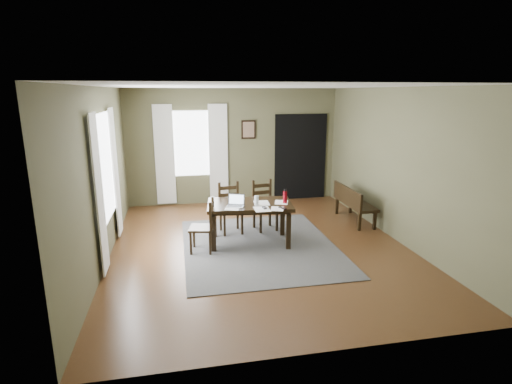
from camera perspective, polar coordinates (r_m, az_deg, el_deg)
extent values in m
cube|color=#492C16|center=(7.04, 0.48, -7.75)|extent=(5.00, 6.00, 0.01)
cube|color=brown|center=(9.57, -3.18, 6.50)|extent=(5.00, 0.02, 2.70)
cube|color=brown|center=(3.86, 9.65, -5.26)|extent=(5.00, 0.02, 2.70)
cube|color=brown|center=(6.62, -21.21, 2.12)|extent=(0.02, 6.00, 2.70)
cube|color=brown|center=(7.56, 19.43, 3.67)|extent=(0.02, 6.00, 2.70)
cube|color=white|center=(6.53, 0.53, 14.85)|extent=(5.00, 6.00, 0.02)
cube|color=#404040|center=(7.03, 0.48, -7.67)|extent=(2.60, 3.20, 0.01)
cube|color=black|center=(6.94, -0.89, -1.83)|extent=(1.54, 1.03, 0.06)
cube|color=black|center=(6.96, -0.89, -2.25)|extent=(1.37, 0.86, 0.05)
cube|color=black|center=(6.73, -6.07, -5.91)|extent=(0.09, 0.09, 0.62)
cube|color=black|center=(7.37, -5.96, -4.10)|extent=(0.09, 0.09, 0.62)
cube|color=black|center=(6.81, 4.64, -5.62)|extent=(0.09, 0.09, 0.62)
cube|color=black|center=(7.44, 3.80, -3.87)|extent=(0.09, 0.09, 0.62)
cube|color=black|center=(6.73, -7.79, -5.13)|extent=(0.47, 0.47, 0.04)
cube|color=black|center=(6.97, -8.85, -6.31)|extent=(0.04, 0.04, 0.38)
cube|color=black|center=(6.93, -6.24, -6.36)|extent=(0.04, 0.04, 0.38)
cube|color=black|center=(6.68, -9.29, -7.26)|extent=(0.04, 0.04, 0.38)
cube|color=black|center=(6.63, -6.56, -7.32)|extent=(0.04, 0.04, 0.38)
cube|color=black|center=(6.78, -6.17, -2.67)|extent=(0.05, 0.05, 0.49)
cube|color=black|center=(6.47, -6.52, -3.53)|extent=(0.05, 0.05, 0.49)
cube|color=black|center=(6.66, -6.31, -4.17)|extent=(0.08, 0.29, 0.07)
cube|color=black|center=(6.63, -6.34, -3.09)|extent=(0.08, 0.29, 0.07)
cube|color=black|center=(6.59, -6.38, -2.00)|extent=(0.08, 0.29, 0.07)
cube|color=black|center=(7.54, -3.58, -2.71)|extent=(0.46, 0.46, 0.04)
cube|color=black|center=(7.42, -4.51, -4.82)|extent=(0.04, 0.04, 0.41)
cube|color=black|center=(7.73, -5.06, -4.04)|extent=(0.04, 0.04, 0.41)
cube|color=black|center=(7.49, -2.00, -4.59)|extent=(0.04, 0.04, 0.41)
cube|color=black|center=(7.80, -2.65, -3.83)|extent=(0.04, 0.04, 0.41)
cube|color=black|center=(7.61, -5.25, -0.50)|extent=(0.05, 0.05, 0.51)
cube|color=black|center=(7.69, -2.65, -0.31)|extent=(0.05, 0.05, 0.51)
cube|color=black|center=(7.68, -3.93, -1.40)|extent=(0.31, 0.06, 0.07)
cube|color=black|center=(7.65, -3.94, -0.40)|extent=(0.31, 0.06, 0.07)
cube|color=black|center=(7.61, -3.96, 0.60)|extent=(0.31, 0.06, 0.07)
cube|color=black|center=(7.70, 1.35, -2.32)|extent=(0.49, 0.49, 0.04)
cube|color=black|center=(7.55, 0.67, -4.42)|extent=(0.05, 0.05, 0.41)
cube|color=black|center=(7.85, -0.27, -3.69)|extent=(0.05, 0.05, 0.41)
cube|color=black|center=(7.68, 3.00, -4.11)|extent=(0.05, 0.05, 0.41)
cube|color=black|center=(7.97, 1.99, -3.41)|extent=(0.05, 0.05, 0.41)
cube|color=black|center=(7.73, -0.40, -0.19)|extent=(0.05, 0.05, 0.52)
cube|color=black|center=(7.86, 2.02, 0.05)|extent=(0.05, 0.05, 0.52)
cube|color=black|center=(7.83, 0.82, -1.05)|extent=(0.31, 0.08, 0.07)
cube|color=black|center=(7.79, 0.82, -0.07)|extent=(0.31, 0.08, 0.07)
cube|color=black|center=(7.76, 0.83, 0.93)|extent=(0.31, 0.08, 0.07)
cube|color=black|center=(8.47, 13.99, -1.54)|extent=(0.42, 1.31, 0.06)
cube|color=black|center=(8.12, 16.58, -3.94)|extent=(0.06, 0.06, 0.36)
cube|color=black|center=(7.98, 14.56, -4.11)|extent=(0.06, 0.06, 0.36)
cube|color=black|center=(9.08, 13.34, -1.83)|extent=(0.06, 0.06, 0.36)
cube|color=black|center=(8.95, 11.49, -1.95)|extent=(0.06, 0.06, 0.36)
cube|color=black|center=(8.35, 12.91, -0.38)|extent=(0.05, 1.31, 0.32)
cube|color=#B7B7BC|center=(6.73, -2.99, -2.04)|extent=(0.34, 0.29, 0.01)
cube|color=#B7B7BC|center=(6.80, -2.81, -1.03)|extent=(0.28, 0.15, 0.19)
cube|color=silver|center=(6.79, -2.82, -1.05)|extent=(0.25, 0.12, 0.15)
cube|color=#3F3F42|center=(6.72, -3.01, -2.00)|extent=(0.27, 0.20, 0.00)
cube|color=#3F3F42|center=(6.60, 1.22, -2.27)|extent=(0.07, 0.10, 0.03)
cube|color=black|center=(6.62, 3.80, -2.31)|extent=(0.11, 0.16, 0.02)
cylinder|color=silver|center=(6.79, 0.07, -1.23)|extent=(0.08, 0.08, 0.16)
cylinder|color=maroon|center=(6.92, 4.17, -0.74)|extent=(0.08, 0.08, 0.21)
cylinder|color=black|center=(6.89, 4.18, 0.26)|extent=(0.05, 0.05, 0.03)
cube|color=white|center=(6.66, -3.36, -2.27)|extent=(0.31, 0.36, 0.00)
cube|color=white|center=(6.61, 3.05, -2.41)|extent=(0.27, 0.31, 0.00)
cube|color=white|center=(6.93, 0.80, -1.59)|extent=(0.28, 0.35, 0.00)
cube|color=white|center=(6.99, 3.66, -1.48)|extent=(0.30, 0.35, 0.00)
cube|color=white|center=(6.58, 0.86, -2.46)|extent=(0.26, 0.34, 0.00)
cube|color=white|center=(6.79, -20.76, 3.31)|extent=(0.01, 1.30, 1.70)
cube|color=white|center=(9.44, -9.22, 6.84)|extent=(1.00, 0.01, 1.50)
cube|color=silver|center=(6.05, -21.47, -0.43)|extent=(0.03, 0.48, 2.30)
cube|color=silver|center=(7.63, -19.42, 2.61)|extent=(0.03, 0.48, 2.30)
cube|color=silver|center=(9.44, -12.93, 5.14)|extent=(0.44, 0.03, 2.30)
cube|color=silver|center=(9.49, -5.39, 5.47)|extent=(0.44, 0.03, 2.30)
cube|color=black|center=(9.55, -1.08, 8.91)|extent=(0.34, 0.03, 0.44)
cube|color=brown|center=(9.54, -1.06, 8.91)|extent=(0.27, 0.01, 0.36)
cube|color=black|center=(9.95, 6.35, 4.98)|extent=(1.30, 0.03, 2.10)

